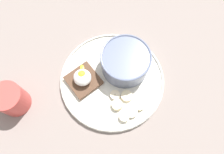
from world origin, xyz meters
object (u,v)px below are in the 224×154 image
at_px(banana_slice_left, 127,96).
at_px(poached_egg, 82,77).
at_px(oatmeal_bowl, 125,62).
at_px(toast_slice, 83,80).
at_px(banana_slice_right, 140,105).
at_px(coffee_mug, 11,99).
at_px(banana_slice_front, 117,105).
at_px(banana_slice_outer, 124,117).
at_px(banana_slice_inner, 115,95).
at_px(banana_slice_back, 131,111).

bearing_deg(banana_slice_left, poached_egg, -176.39).
height_order(poached_egg, banana_slice_left, poached_egg).
bearing_deg(poached_egg, oatmeal_bowl, 45.37).
distance_m(toast_slice, banana_slice_right, 0.17).
height_order(banana_slice_left, coffee_mug, coffee_mug).
distance_m(banana_slice_front, banana_slice_outer, 0.04).
height_order(banana_slice_right, coffee_mug, coffee_mug).
xyz_separation_m(banana_slice_right, banana_slice_inner, (-0.07, -0.00, -0.00)).
bearing_deg(banana_slice_inner, poached_egg, 178.51).
bearing_deg(banana_slice_front, banana_slice_outer, -34.56).
bearing_deg(banana_slice_outer, banana_slice_front, 145.44).
bearing_deg(toast_slice, banana_slice_left, 4.00).
xyz_separation_m(toast_slice, banana_slice_back, (0.16, -0.03, -0.00)).
distance_m(toast_slice, banana_slice_left, 0.13).
distance_m(banana_slice_back, banana_slice_inner, 0.06).
xyz_separation_m(banana_slice_front, banana_slice_back, (0.04, 0.00, -0.00)).
xyz_separation_m(poached_egg, banana_slice_outer, (0.15, -0.05, -0.02)).
xyz_separation_m(oatmeal_bowl, banana_slice_front, (0.03, -0.12, -0.03)).
bearing_deg(banana_slice_outer, banana_slice_back, 61.29).
distance_m(banana_slice_back, coffee_mug, 0.32).
height_order(banana_slice_front, banana_slice_right, banana_slice_front).
height_order(toast_slice, banana_slice_inner, toast_slice).
bearing_deg(banana_slice_front, toast_slice, 167.44).
bearing_deg(banana_slice_right, oatmeal_bowl, 132.36).
relative_size(banana_slice_left, coffee_mug, 0.56).
height_order(banana_slice_inner, coffee_mug, coffee_mug).
distance_m(oatmeal_bowl, banana_slice_left, 0.10).
bearing_deg(coffee_mug, oatmeal_bowl, 44.07).
height_order(oatmeal_bowl, poached_egg, oatmeal_bowl).
bearing_deg(banana_slice_front, coffee_mug, -157.58).
relative_size(poached_egg, banana_slice_right, 1.80).
relative_size(banana_slice_outer, coffee_mug, 0.41).
bearing_deg(banana_slice_right, banana_slice_back, -118.93).
relative_size(banana_slice_left, banana_slice_inner, 1.20).
bearing_deg(banana_slice_outer, poached_egg, 162.05).
height_order(toast_slice, banana_slice_outer, banana_slice_outer).
bearing_deg(oatmeal_bowl, banana_slice_right, -47.64).
distance_m(toast_slice, banana_slice_front, 0.12).
bearing_deg(toast_slice, banana_slice_outer, -17.70).
height_order(banana_slice_front, banana_slice_back, same).
bearing_deg(toast_slice, banana_slice_inner, -1.01).
distance_m(banana_slice_back, banana_slice_outer, 0.02).
distance_m(toast_slice, banana_slice_inner, 0.10).
bearing_deg(oatmeal_bowl, poached_egg, -134.63).
relative_size(banana_slice_inner, banana_slice_outer, 1.15).
bearing_deg(coffee_mug, toast_slice, 42.94).
bearing_deg(banana_slice_back, coffee_mug, -160.33).
relative_size(banana_slice_front, banana_slice_left, 0.96).
relative_size(poached_egg, banana_slice_left, 1.45).
relative_size(oatmeal_bowl, banana_slice_inner, 3.69).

